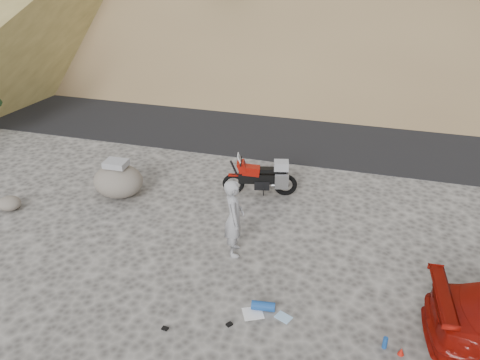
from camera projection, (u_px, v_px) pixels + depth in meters
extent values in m
plane|color=#454340|center=(224.00, 261.00, 11.11)|extent=(140.00, 140.00, 0.00)
cube|color=black|center=(290.00, 124.00, 18.72)|extent=(120.00, 7.00, 0.05)
torus|color=black|center=(233.00, 184.00, 13.75)|extent=(0.66, 0.26, 0.65)
cylinder|color=black|center=(233.00, 184.00, 13.75)|extent=(0.20, 0.10, 0.20)
torus|color=black|center=(285.00, 185.00, 13.69)|extent=(0.70, 0.29, 0.69)
cylinder|color=black|center=(285.00, 185.00, 13.69)|extent=(0.23, 0.12, 0.22)
cylinder|color=black|center=(236.00, 173.00, 13.57)|extent=(0.37, 0.14, 0.80)
cylinder|color=black|center=(241.00, 161.00, 13.39)|extent=(0.18, 0.60, 0.04)
cube|color=black|center=(259.00, 178.00, 13.61)|extent=(1.20, 0.49, 0.30)
cube|color=black|center=(262.00, 184.00, 13.70)|extent=(0.50, 0.39, 0.28)
cube|color=maroon|center=(251.00, 170.00, 13.51)|extent=(0.57, 0.40, 0.31)
cube|color=maroon|center=(242.00, 166.00, 13.46)|extent=(0.36, 0.39, 0.35)
cube|color=silver|center=(239.00, 158.00, 13.34)|extent=(0.18, 0.31, 0.25)
cube|color=black|center=(267.00, 170.00, 13.48)|extent=(0.58, 0.33, 0.12)
cube|color=black|center=(280.00, 171.00, 13.48)|extent=(0.37, 0.25, 0.10)
cube|color=#A4A5A8|center=(282.00, 182.00, 13.35)|extent=(0.41, 0.20, 0.44)
cube|color=#A4A5A8|center=(281.00, 173.00, 13.80)|extent=(0.41, 0.20, 0.44)
cube|color=#939499|center=(281.00, 165.00, 13.38)|extent=(0.48, 0.42, 0.26)
cube|color=maroon|center=(233.00, 175.00, 13.61)|extent=(0.31, 0.18, 0.04)
cylinder|color=black|center=(263.00, 192.00, 13.63)|extent=(0.07, 0.21, 0.36)
cylinder|color=#A4A5A8|center=(279.00, 185.00, 13.54)|extent=(0.46, 0.19, 0.13)
imported|color=#939499|center=(234.00, 252.00, 11.42)|extent=(0.66, 0.83, 1.98)
ellipsoid|color=#5B544E|center=(118.00, 181.00, 13.59)|extent=(1.67, 1.50, 0.95)
cube|color=#939499|center=(116.00, 164.00, 13.32)|extent=(0.66, 0.51, 0.18)
ellipsoid|color=#5B544E|center=(9.00, 203.00, 13.04)|extent=(0.65, 0.59, 0.38)
cube|color=white|center=(253.00, 313.00, 9.60)|extent=(0.53, 0.51, 0.01)
cylinder|color=navy|center=(263.00, 306.00, 9.65)|extent=(0.51, 0.25, 0.20)
cylinder|color=navy|center=(385.00, 343.00, 8.77)|extent=(0.10, 0.10, 0.25)
cone|color=#B8170C|center=(401.00, 351.00, 8.65)|extent=(0.15, 0.15, 0.16)
cube|color=black|center=(165.00, 328.00, 9.22)|extent=(0.13, 0.10, 0.04)
cube|color=black|center=(229.00, 324.00, 9.31)|extent=(0.15, 0.15, 0.04)
cube|color=#95C0E7|center=(283.00, 317.00, 9.50)|extent=(0.39, 0.35, 0.01)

